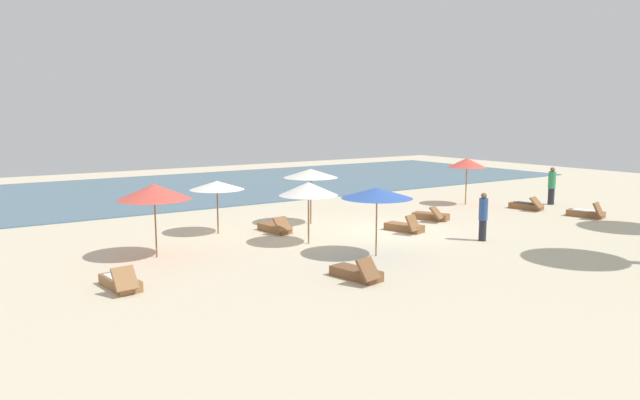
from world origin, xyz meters
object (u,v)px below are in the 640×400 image
object	(u,v)px
lounger_2	(527,206)
umbrella_3	(467,163)
lounger_5	(431,216)
umbrella_4	(308,189)
umbrella_0	(154,192)
lounger_0	(275,228)
person_1	(552,186)
lounger_1	(587,213)
lounger_3	(121,282)
umbrella_2	(311,173)
umbrella_5	(377,193)
umbrella_1	(217,185)
lounger_6	(357,273)
person_0	(483,216)
lounger_4	(405,227)

from	to	relation	value
lounger_2	umbrella_3	bearing A→B (deg)	115.37
lounger_5	umbrella_4	bearing A→B (deg)	-172.14
umbrella_0	umbrella_3	xyz separation A→B (m)	(16.39, 2.07, -0.01)
lounger_0	person_1	bearing A→B (deg)	-6.42
umbrella_3	lounger_1	bearing A→B (deg)	-73.52
lounger_3	person_1	world-z (taller)	person_1
umbrella_2	lounger_1	distance (m)	12.29
umbrella_3	lounger_2	distance (m)	3.52
umbrella_5	lounger_5	distance (m)	7.33
umbrella_0	lounger_0	size ratio (longest dim) A/B	1.33
umbrella_1	lounger_6	size ratio (longest dim) A/B	1.17
umbrella_4	lounger_5	bearing A→B (deg)	7.86
umbrella_0	lounger_2	distance (m)	17.77
umbrella_2	lounger_2	distance (m)	10.98
lounger_5	lounger_6	distance (m)	9.84
umbrella_5	person_0	distance (m)	4.75
umbrella_5	lounger_2	size ratio (longest dim) A/B	1.26
umbrella_1	lounger_6	xyz separation A→B (m)	(0.55, -7.89, -1.67)
umbrella_3	person_1	size ratio (longest dim) A/B	1.24
umbrella_0	person_1	bearing A→B (deg)	-0.84
lounger_2	lounger_3	xyz separation A→B (m)	(-19.56, -2.21, 0.00)
umbrella_4	lounger_2	world-z (taller)	umbrella_4
lounger_1	lounger_2	world-z (taller)	lounger_1
umbrella_4	umbrella_5	bearing A→B (deg)	-73.73
umbrella_1	lounger_1	bearing A→B (deg)	-21.26
umbrella_3	lounger_5	world-z (taller)	umbrella_3
umbrella_5	lounger_6	distance (m)	3.34
lounger_0	lounger_1	world-z (taller)	lounger_1
umbrella_1	lounger_2	xyz separation A→B (m)	(14.48, -2.96, -1.66)
lounger_3	person_1	size ratio (longest dim) A/B	0.93
umbrella_1	lounger_2	size ratio (longest dim) A/B	1.14
lounger_2	lounger_5	world-z (taller)	lounger_5
lounger_0	umbrella_4	bearing A→B (deg)	-91.14
lounger_2	umbrella_2	bearing A→B (deg)	165.77
lounger_1	lounger_6	size ratio (longest dim) A/B	0.99
umbrella_3	lounger_2	xyz separation A→B (m)	(1.27, -2.67, -1.91)
umbrella_3	lounger_1	distance (m)	6.03
umbrella_4	lounger_2	xyz separation A→B (m)	(12.60, 0.43, -1.76)
umbrella_1	lounger_4	world-z (taller)	umbrella_1
lounger_1	lounger_5	size ratio (longest dim) A/B	0.97
lounger_3	umbrella_3	bearing A→B (deg)	14.92
lounger_3	umbrella_0	bearing A→B (deg)	55.76
umbrella_1	lounger_1	xyz separation A→B (m)	(14.84, -5.77, -1.66)
lounger_4	person_1	size ratio (longest dim) A/B	0.93
lounger_4	lounger_5	distance (m)	2.89
lounger_0	person_1	distance (m)	14.94
umbrella_3	lounger_6	world-z (taller)	umbrella_3
lounger_3	lounger_6	xyz separation A→B (m)	(5.63, -2.73, -0.01)
lounger_6	lounger_0	bearing A→B (deg)	78.68
umbrella_1	lounger_6	bearing A→B (deg)	-86.04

